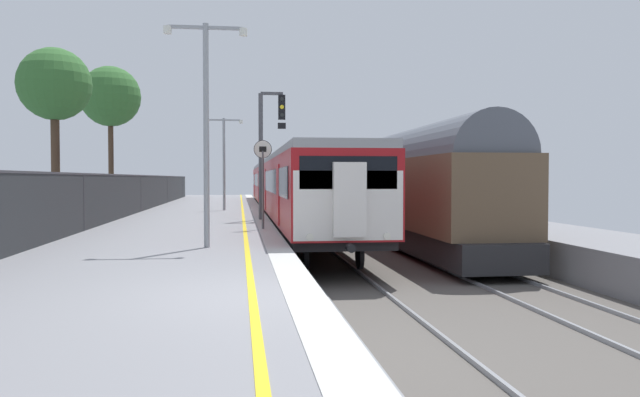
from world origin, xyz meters
name	(u,v)px	position (x,y,z in m)	size (l,w,h in m)	color
ground	(452,330)	(2.64, 0.00, -0.61)	(17.40, 110.00, 1.21)	gray
commuter_train_at_platform	(287,186)	(2.10, 25.71, 1.27)	(2.83, 40.16, 3.81)	maroon
freight_train_adjacent_track	(349,182)	(6.10, 28.39, 1.43)	(2.60, 45.08, 4.45)	#232326
signal_gantry	(267,140)	(0.62, 16.46, 3.22)	(1.10, 0.24, 5.17)	#47474C
speed_limit_sign	(263,173)	(0.25, 11.72, 1.86)	(0.59, 0.08, 2.94)	#59595B
platform_lamp_mid	(206,115)	(-1.31, 6.39, 3.21)	(2.00, 0.20, 5.41)	#93999E
platform_lamp_far	(224,155)	(-1.31, 24.43, 2.91)	(2.00, 0.20, 4.85)	#93999E
background_tree_left	(109,98)	(-8.29, 30.37, 6.52)	(3.63, 3.63, 8.46)	#473323
background_tree_centre	(54,87)	(-8.11, 18.19, 5.44)	(2.99, 2.99, 7.08)	#473323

